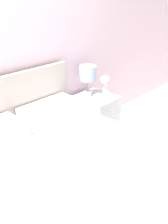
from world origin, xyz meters
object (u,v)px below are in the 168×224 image
flower_vase (105,82)px  table_lamp (88,75)px  bed (73,180)px  nightstand (96,116)px  alarm_clock (98,97)px  teacup (106,94)px

flower_vase → table_lamp: bearing=152.2°
bed → table_lamp: size_ratio=5.31×
bed → nightstand: bed is taller
nightstand → table_lamp: bearing=117.9°
nightstand → alarm_clock: alarm_clock is taller
teacup → alarm_clock: (-0.14, 0.02, 0.00)m
teacup → flower_vase: bearing=46.6°
flower_vase → teacup: (-0.07, -0.07, -0.12)m
bed → table_lamp: bearing=36.7°
nightstand → flower_vase: size_ratio=2.31×
alarm_clock → flower_vase: bearing=15.2°
nightstand → alarm_clock: bearing=-132.7°
nightstand → alarm_clock: size_ratio=6.75×
flower_vase → alarm_clock: flower_vase is taller
flower_vase → alarm_clock: 0.25m
bed → alarm_clock: 1.22m
flower_vase → bed: bearing=-151.9°
bed → teacup: (1.16, 0.59, 0.29)m
bed → alarm_clock: (1.02, 0.60, 0.30)m
nightstand → teacup: 0.32m
nightstand → table_lamp: size_ratio=1.46×
table_lamp → alarm_clock: size_ratio=4.61×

